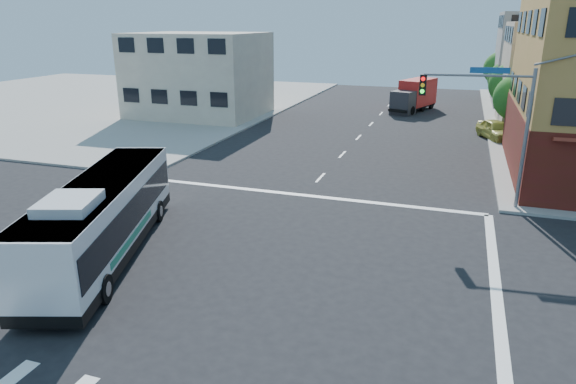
% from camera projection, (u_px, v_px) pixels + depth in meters
% --- Properties ---
extents(ground, '(120.00, 120.00, 0.00)m').
position_uv_depth(ground, '(232.00, 272.00, 19.53)').
color(ground, black).
rests_on(ground, ground).
extents(sidewalk_nw, '(50.00, 50.00, 0.15)m').
position_uv_depth(sidewalk_nw, '(86.00, 100.00, 61.53)').
color(sidewalk_nw, '#99968E').
rests_on(sidewalk_nw, ground).
extents(building_east_far, '(12.06, 10.06, 10.00)m').
position_uv_depth(building_east_far, '(555.00, 60.00, 55.97)').
color(building_east_far, gray).
rests_on(building_east_far, ground).
extents(building_west, '(12.06, 10.06, 8.00)m').
position_uv_depth(building_west, '(199.00, 75.00, 50.35)').
color(building_west, beige).
rests_on(building_west, ground).
extents(signal_mast_ne, '(7.91, 1.13, 8.07)m').
position_uv_depth(signal_mast_ne, '(491.00, 110.00, 24.77)').
color(signal_mast_ne, slate).
rests_on(signal_mast_ne, ground).
extents(street_tree_a, '(3.60, 3.60, 5.53)m').
position_uv_depth(street_tree_a, '(519.00, 95.00, 39.92)').
color(street_tree_a, '#341F13').
rests_on(street_tree_a, ground).
extents(street_tree_b, '(3.80, 3.80, 5.79)m').
position_uv_depth(street_tree_b, '(512.00, 82.00, 47.06)').
color(street_tree_b, '#341F13').
rests_on(street_tree_b, ground).
extents(street_tree_c, '(3.40, 3.40, 5.29)m').
position_uv_depth(street_tree_c, '(506.00, 77.00, 54.34)').
color(street_tree_c, '#341F13').
rests_on(street_tree_c, ground).
extents(street_tree_d, '(4.00, 4.00, 6.03)m').
position_uv_depth(street_tree_d, '(502.00, 66.00, 61.40)').
color(street_tree_d, '#341F13').
rests_on(street_tree_d, ground).
extents(transit_bus, '(6.01, 11.84, 3.45)m').
position_uv_depth(transit_bus, '(104.00, 216.00, 20.40)').
color(transit_bus, black).
rests_on(transit_bus, ground).
extents(box_truck, '(4.33, 7.48, 3.24)m').
position_uv_depth(box_truck, '(414.00, 96.00, 53.83)').
color(box_truck, '#2A2A30').
rests_on(box_truck, ground).
extents(parked_car, '(3.35, 4.89, 1.54)m').
position_uv_depth(parked_car, '(496.00, 130.00, 41.14)').
color(parked_car, gold).
rests_on(parked_car, ground).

